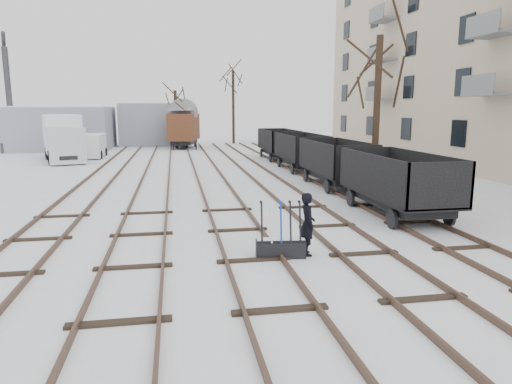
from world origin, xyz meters
TOP-DOWN VIEW (x-y plane):
  - ground at (0.00, 0.00)m, footprint 120.00×120.00m
  - tracks at (-0.00, 13.67)m, footprint 13.90×52.00m
  - shed_left at (-13.00, 36.00)m, footprint 10.00×8.00m
  - shed_right at (-4.00, 40.00)m, footprint 7.00×6.00m
  - ground_frame at (0.75, 0.19)m, footprint 1.34×0.57m
  - worker at (1.50, 0.29)m, footprint 0.41×0.62m
  - freight_wagon_a at (6.00, 4.16)m, footprint 2.24×5.59m
  - freight_wagon_b at (6.00, 10.56)m, footprint 2.24×5.59m
  - freight_wagon_c at (6.00, 16.96)m, footprint 2.24×5.59m
  - freight_wagon_d at (6.00, 23.36)m, footprint 2.24×5.59m
  - box_van_wagon at (-0.95, 34.82)m, footprint 3.57×5.36m
  - lorry at (-10.14, 25.30)m, footprint 3.86×7.88m
  - panel_van at (-8.48, 27.31)m, footprint 1.93×4.23m
  - crane at (-16.20, 33.48)m, footprint 2.62×6.19m
  - tree_near at (6.89, 8.06)m, footprint 0.30×0.30m
  - tree_far_left at (-1.71, 34.43)m, footprint 0.30×0.30m
  - tree_far_right at (4.67, 40.31)m, footprint 0.30×0.30m

SIDE VIEW (x-z plane):
  - ground at x=0.00m, z-range 0.00..0.00m
  - tracks at x=0.00m, z-range -0.01..0.16m
  - ground_frame at x=0.75m, z-range -0.46..1.03m
  - worker at x=1.50m, z-range 0.00..1.69m
  - freight_wagon_a at x=6.00m, z-range -0.27..2.01m
  - freight_wagon_b at x=6.00m, z-range -0.27..2.01m
  - freight_wagon_c at x=6.00m, z-range -0.27..2.01m
  - freight_wagon_d at x=6.00m, z-range -0.27..2.01m
  - panel_van at x=-8.48m, z-range 0.04..1.89m
  - lorry at x=-10.14m, z-range 0.05..3.48m
  - shed_left at x=-13.00m, z-range 0.00..4.10m
  - box_van_wagon at x=-0.95m, z-range 0.31..4.07m
  - shed_right at x=-4.00m, z-range 0.00..4.50m
  - crane at x=-16.20m, z-range -2.46..7.91m
  - tree_far_left at x=-1.71m, z-range 0.00..5.61m
  - tree_near at x=6.89m, z-range 0.00..6.96m
  - tree_far_right at x=4.67m, z-range 0.00..8.04m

